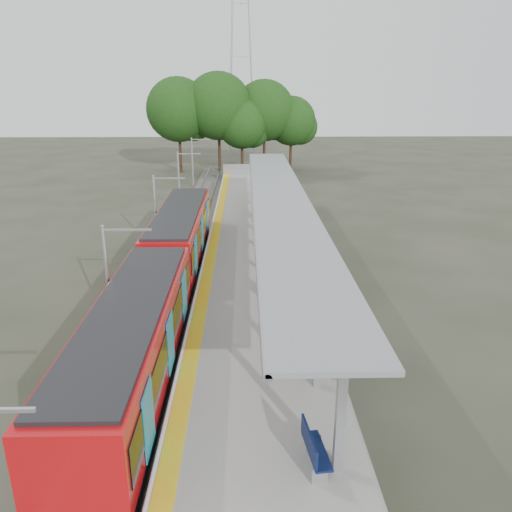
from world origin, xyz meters
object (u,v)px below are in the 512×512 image
(info_pillar_near, at_px, (281,292))
(info_pillar_far, at_px, (271,216))
(train, at_px, (163,274))
(bench_far, at_px, (276,207))
(litter_bin, at_px, (278,288))
(bench_near, at_px, (313,448))
(bench_mid, at_px, (290,227))

(info_pillar_near, distance_m, info_pillar_far, 13.63)
(train, xyz_separation_m, info_pillar_far, (5.89, 12.13, -0.19))
(bench_far, xyz_separation_m, litter_bin, (-0.89, -16.42, -0.11))
(bench_near, distance_m, info_pillar_near, 10.47)
(train, relative_size, bench_near, 16.68)
(info_pillar_far, bearing_deg, bench_far, 88.94)
(train, distance_m, bench_far, 17.27)
(bench_mid, height_order, info_pillar_near, info_pillar_near)
(bench_near, xyz_separation_m, info_pillar_far, (0.03, 24.10, 0.29))
(info_pillar_near, bearing_deg, train, 141.30)
(bench_mid, relative_size, litter_bin, 1.85)
(bench_mid, bearing_deg, info_pillar_far, 124.93)
(info_pillar_far, bearing_deg, litter_bin, -82.65)
(bench_mid, relative_size, info_pillar_near, 1.01)
(train, xyz_separation_m, bench_mid, (7.10, 10.10, -0.48))
(train, height_order, bench_mid, train)
(bench_near, bearing_deg, train, 109.01)
(bench_mid, bearing_deg, bench_far, 99.59)
(train, relative_size, litter_bin, 31.37)
(bench_far, height_order, info_pillar_near, info_pillar_near)
(info_pillar_near, xyz_separation_m, litter_bin, (-0.03, 1.06, -0.26))
(train, relative_size, bench_far, 17.47)
(bench_far, xyz_separation_m, info_pillar_near, (-0.86, -17.48, 0.14))
(train, relative_size, info_pillar_far, 13.84)
(train, height_order, bench_far, train)
(bench_far, bearing_deg, info_pillar_near, -99.18)
(bench_far, height_order, litter_bin, bench_far)
(litter_bin, bearing_deg, train, 175.55)
(bench_far, relative_size, info_pillar_near, 0.98)
(info_pillar_near, height_order, litter_bin, info_pillar_near)
(bench_far, bearing_deg, bench_near, -97.77)
(bench_near, xyz_separation_m, info_pillar_near, (-0.18, 10.47, 0.12))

